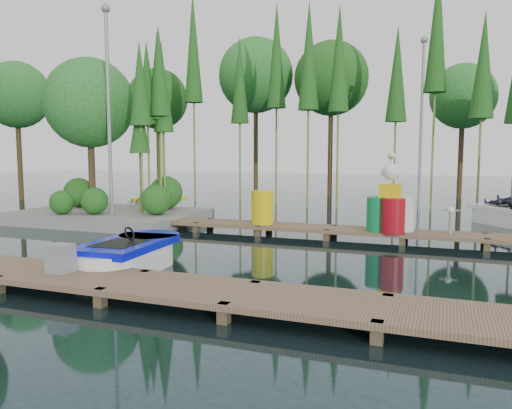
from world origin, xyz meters
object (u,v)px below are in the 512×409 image
(boat_blue, at_px, (128,257))
(yellow_barrel, at_px, (263,207))
(island, at_px, (105,131))
(boat_yellow_far, at_px, (156,203))
(drum_cluster, at_px, (391,208))
(utility_cabinet, at_px, (61,258))

(boat_blue, height_order, yellow_barrel, yellow_barrel)
(island, height_order, boat_yellow_far, island)
(yellow_barrel, height_order, drum_cluster, drum_cluster)
(drum_cluster, bearing_deg, boat_yellow_far, 155.83)
(yellow_barrel, distance_m, drum_cluster, 3.76)
(boat_blue, relative_size, drum_cluster, 1.40)
(utility_cabinet, relative_size, drum_cluster, 0.24)
(boat_blue, xyz_separation_m, drum_cluster, (4.75, 5.26, 0.64))
(boat_blue, relative_size, yellow_barrel, 3.01)
(yellow_barrel, xyz_separation_m, drum_cluster, (3.76, -0.16, 0.13))
(island, relative_size, utility_cabinet, 13.25)
(boat_blue, xyz_separation_m, boat_yellow_far, (-5.52, 9.87, -0.02))
(utility_cabinet, bearing_deg, drum_cluster, 53.61)
(boat_blue, bearing_deg, boat_yellow_far, 116.15)
(island, distance_m, boat_yellow_far, 4.69)
(island, height_order, boat_blue, island)
(island, bearing_deg, boat_yellow_far, 94.17)
(utility_cabinet, height_order, yellow_barrel, yellow_barrel)
(boat_blue, height_order, drum_cluster, drum_cluster)
(island, height_order, utility_cabinet, island)
(island, xyz_separation_m, boat_blue, (5.26, -6.21, -2.90))
(utility_cabinet, xyz_separation_m, yellow_barrel, (1.29, 7.00, 0.25))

